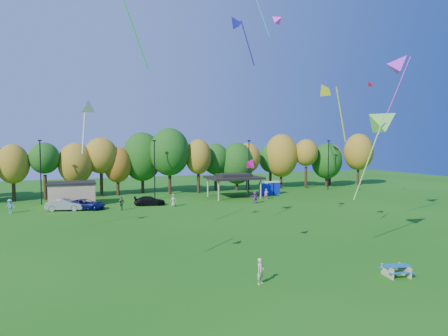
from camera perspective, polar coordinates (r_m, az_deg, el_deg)
name	(u,v)px	position (r m, az deg, el deg)	size (l,w,h in m)	color
ground	(255,289)	(24.97, 4.48, -16.91)	(160.00, 160.00, 0.00)	#19600F
tree_line	(129,160)	(67.24, -13.36, 1.18)	(93.57, 10.55, 11.15)	black
lamp_posts	(155,167)	(62.37, -9.89, 0.10)	(64.50, 0.25, 9.09)	black
utility_building	(72,193)	(59.48, -20.90, -3.42)	(6.30, 4.30, 3.25)	tan
pavilion	(234,177)	(63.12, 1.41, -1.32)	(8.20, 6.20, 3.77)	tan
porta_potties	(269,188)	(67.26, 6.50, -2.86)	(3.75, 1.72, 2.18)	#0E21B9
picnic_table	(396,270)	(29.24, 23.38, -13.20)	(1.98, 1.76, 0.74)	tan
kite_flyer	(260,271)	(25.63, 5.23, -14.45)	(0.59, 0.39, 1.61)	beige
car_b	(65,205)	(55.27, -21.77, -4.89)	(1.61, 4.61, 1.52)	#959499
car_c	(85,204)	(55.02, -19.18, -4.95)	(2.28, 4.94, 1.37)	#0E1356
car_d	(150,201)	(56.58, -10.58, -4.63)	(1.74, 4.28, 1.24)	black
far_person_0	(255,197)	(57.52, 4.44, -4.18)	(1.63, 0.52, 1.76)	purple
far_person_1	(173,200)	(54.97, -7.24, -4.58)	(0.85, 0.55, 1.74)	#8B9868
far_person_2	(121,203)	(53.17, -14.47, -4.89)	(1.09, 0.45, 1.85)	#63794A
far_person_3	(10,206)	(55.95, -28.25, -4.83)	(1.15, 0.66, 1.79)	teal
far_person_5	(266,194)	(61.80, 6.05, -3.70)	(0.59, 0.39, 1.63)	#C65D8A
kite_0	(386,120)	(35.48, 22.09, 6.40)	(4.98, 2.91, 7.98)	#72D44B
kite_1	(401,63)	(45.78, 23.91, 13.56)	(4.88, 3.77, 8.72)	#B728D7
kite_8	(235,22)	(36.81, 1.59, 20.12)	(2.73, 1.27, 4.43)	navy
kite_10	(370,83)	(60.16, 20.10, 11.29)	(1.40, 1.26, 1.19)	red
kite_11	(251,163)	(30.64, 3.89, 0.79)	(1.43, 1.35, 1.15)	#FA0D8B
kite_12	(88,106)	(23.86, -18.87, 8.42)	(1.12, 2.10, 3.35)	#BBBBBB
kite_13	(275,19)	(50.87, 7.36, 20.34)	(1.94, 2.07, 1.67)	#FF2AE9
kite_15	(325,90)	(36.34, 14.18, 10.81)	(3.23, 1.85, 5.44)	yellow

